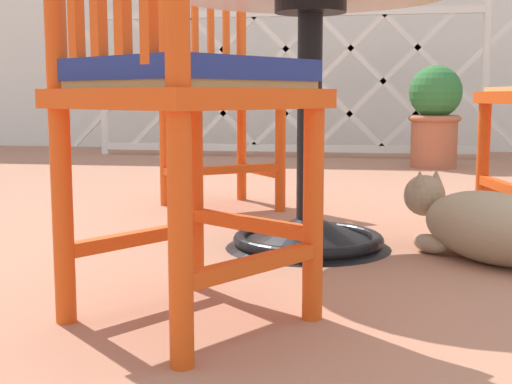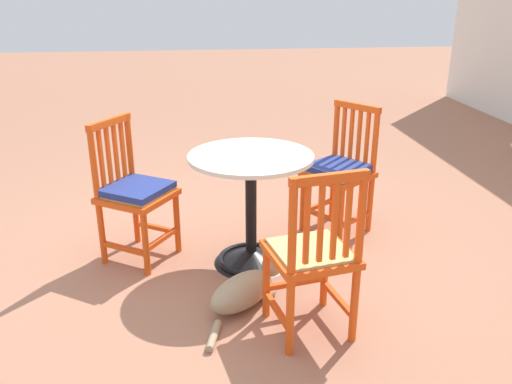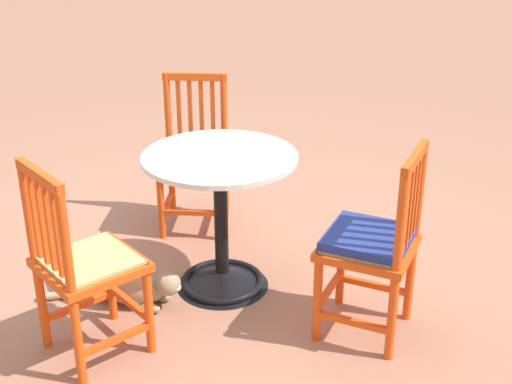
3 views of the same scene
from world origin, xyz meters
The scene contains 7 objects.
ground_plane centered at (0.00, 0.00, 0.00)m, with size 24.00×24.00×0.00m, color #A36B51.
lattice_fence_panel centered at (-0.41, 3.22, 0.54)m, with size 3.27×0.06×1.08m.
cafe_table centered at (0.05, 0.16, 0.28)m, with size 0.76×0.76×0.73m.
orange_chair_by_planter centered at (-0.37, 0.84, 0.45)m, with size 0.56×0.56×0.91m.
orange_chair_tucked_in centered at (-0.13, -0.56, 0.45)m, with size 0.55×0.55×0.91m.
tabby_cat centered at (0.51, 0.08, 0.10)m, with size 0.61×0.49×0.23m.
terracotta_planter centered at (0.58, 2.58, 0.33)m, with size 0.32×0.32×0.62m.
Camera 1 is at (0.23, -1.83, 0.44)m, focal length 49.37 mm.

